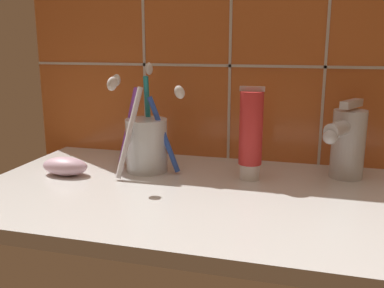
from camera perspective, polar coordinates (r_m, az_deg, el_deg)
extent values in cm
cube|color=silver|center=(65.50, 0.24, -6.93)|extent=(67.04, 39.60, 2.00)
cube|color=#C6662D|center=(80.98, 4.07, 14.80)|extent=(77.04, 1.50, 51.59)
cube|color=beige|center=(80.23, 3.88, 10.40)|extent=(77.04, 0.24, 0.50)
cube|color=beige|center=(84.45, -6.48, 14.69)|extent=(0.50, 0.24, 51.59)
cube|color=beige|center=(79.83, 5.17, 14.80)|extent=(0.50, 0.24, 51.59)
cube|color=beige|center=(78.59, 17.67, 14.27)|extent=(0.50, 0.24, 51.59)
cylinder|color=silver|center=(73.96, -6.06, -0.14)|extent=(7.12, 7.12, 9.09)
cylinder|color=blue|center=(72.10, -3.80, 1.26)|extent=(5.96, 1.52, 12.83)
ellipsoid|color=white|center=(69.74, -1.68, 6.93)|extent=(2.52, 1.55, 2.67)
cylinder|color=teal|center=(75.74, -5.83, 3.08)|extent=(1.63, 4.21, 15.96)
ellipsoid|color=white|center=(76.47, -5.74, 9.96)|extent=(1.66, 2.30, 2.49)
cylinder|color=purple|center=(76.03, -8.49, 2.30)|extent=(5.42, 3.06, 14.13)
ellipsoid|color=white|center=(76.94, -10.06, 8.37)|extent=(2.63, 2.12, 2.63)
cylinder|color=white|center=(70.34, -8.35, 1.55)|extent=(3.37, 6.33, 14.51)
ellipsoid|color=white|center=(66.99, -10.61, 7.90)|extent=(2.13, 2.70, 2.67)
cylinder|color=white|center=(70.49, 7.69, -3.61)|extent=(3.19, 3.19, 2.58)
cylinder|color=red|center=(68.76, 7.87, 2.10)|extent=(3.76, 3.76, 11.73)
cube|color=silver|center=(67.83, 8.04, 7.30)|extent=(3.95, 0.36, 0.80)
cylinder|color=silver|center=(74.10, 20.09, -0.02)|extent=(5.33, 5.33, 11.22)
cylinder|color=silver|center=(70.31, 19.19, 1.99)|extent=(5.32, 7.30, 2.40)
sphere|color=silver|center=(67.33, 17.95, 0.91)|extent=(2.24, 2.24, 2.24)
cube|color=silver|center=(72.95, 20.51, 5.04)|extent=(3.99, 5.98, 1.20)
ellipsoid|color=#DBB2C6|center=(74.94, -16.57, -2.85)|extent=(7.95, 4.50, 3.03)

